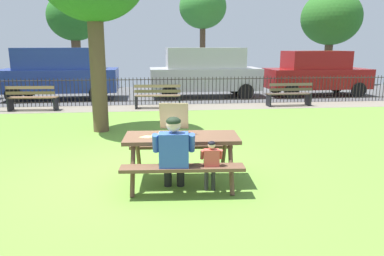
# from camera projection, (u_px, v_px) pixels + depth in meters

# --- Properties ---
(ground) EXTENTS (28.00, 11.57, 0.02)m
(ground) POSITION_uv_depth(u_px,v_px,m) (144.00, 147.00, 8.01)
(ground) COLOR olive
(cobblestone_walkway) EXTENTS (28.00, 1.40, 0.01)m
(cobblestone_walkway) POSITION_uv_depth(u_px,v_px,m) (147.00, 108.00, 12.94)
(cobblestone_walkway) COLOR gray
(street_asphalt) EXTENTS (28.00, 6.13, 0.01)m
(street_asphalt) POSITION_uv_depth(u_px,v_px,m) (148.00, 94.00, 16.59)
(street_asphalt) COLOR #515154
(picnic_table_foreground) EXTENTS (1.89, 1.59, 0.79)m
(picnic_table_foreground) POSITION_uv_depth(u_px,v_px,m) (182.00, 146.00, 5.80)
(picnic_table_foreground) COLOR brown
(picnic_table_foreground) RESTS_ON ground
(pizza_box_open) EXTENTS (0.54, 0.61, 0.51)m
(pizza_box_open) POSITION_uv_depth(u_px,v_px,m) (173.00, 128.00, 5.75)
(pizza_box_open) COLOR tan
(pizza_box_open) RESTS_ON picnic_table_foreground
(pizza_slice_on_table) EXTENTS (0.24, 0.18, 0.02)m
(pizza_slice_on_table) POSITION_uv_depth(u_px,v_px,m) (149.00, 136.00, 5.71)
(pizza_slice_on_table) COLOR #EBDA76
(pizza_slice_on_table) RESTS_ON picnic_table_foreground
(adult_at_table) EXTENTS (0.62, 0.61, 1.19)m
(adult_at_table) POSITION_uv_depth(u_px,v_px,m) (174.00, 152.00, 5.29)
(adult_at_table) COLOR black
(adult_at_table) RESTS_ON ground
(child_at_table) EXTENTS (0.33, 0.32, 0.83)m
(child_at_table) POSITION_uv_depth(u_px,v_px,m) (211.00, 162.00, 5.32)
(child_at_table) COLOR #2D2D2D
(child_at_table) RESTS_ON ground
(iron_fence_streetside) EXTENTS (19.18, 0.03, 1.02)m
(iron_fence_streetside) POSITION_uv_depth(u_px,v_px,m) (147.00, 91.00, 13.50)
(iron_fence_streetside) COLOR #2D2823
(iron_fence_streetside) RESTS_ON ground
(park_bench_left) EXTENTS (1.62, 0.55, 0.85)m
(park_bench_left) POSITION_uv_depth(u_px,v_px,m) (32.00, 98.00, 12.30)
(park_bench_left) COLOR #846043
(park_bench_left) RESTS_ON ground
(park_bench_center) EXTENTS (1.62, 0.55, 0.85)m
(park_bench_center) POSITION_uv_depth(u_px,v_px,m) (158.00, 97.00, 12.75)
(park_bench_center) COLOR brown
(park_bench_center) RESTS_ON ground
(park_bench_right) EXTENTS (1.61, 0.50, 0.85)m
(park_bench_right) POSITION_uv_depth(u_px,v_px,m) (289.00, 95.00, 13.26)
(park_bench_right) COLOR brown
(park_bench_right) RESTS_ON ground
(parked_car_center) EXTENTS (4.63, 2.01, 2.08)m
(parked_car_center) POSITION_uv_depth(u_px,v_px,m) (60.00, 72.00, 14.76)
(parked_car_center) COLOR navy
(parked_car_center) RESTS_ON ground
(parked_car_right) EXTENTS (4.63, 2.02, 2.08)m
(parked_car_right) POSITION_uv_depth(u_px,v_px,m) (205.00, 71.00, 15.39)
(parked_car_right) COLOR #B6B4B6
(parked_car_right) RESTS_ON ground
(parked_car_far_right) EXTENTS (4.45, 2.02, 1.94)m
(parked_car_far_right) POSITION_uv_depth(u_px,v_px,m) (316.00, 73.00, 15.93)
(parked_car_far_right) COLOR maroon
(parked_car_far_right) RESTS_ON ground
(far_tree_midleft) EXTENTS (2.80, 2.80, 4.92)m
(far_tree_midleft) POSITION_uv_depth(u_px,v_px,m) (74.00, 18.00, 19.14)
(far_tree_midleft) COLOR brown
(far_tree_midleft) RESTS_ON ground
(far_tree_center) EXTENTS (2.56, 2.56, 5.36)m
(far_tree_center) POSITION_uv_depth(u_px,v_px,m) (203.00, 8.00, 19.75)
(far_tree_center) COLOR brown
(far_tree_center) RESTS_ON ground
(far_tree_midright) EXTENTS (3.36, 3.36, 5.22)m
(far_tree_midright) POSITION_uv_depth(u_px,v_px,m) (331.00, 18.00, 20.63)
(far_tree_midright) COLOR brown
(far_tree_midright) RESTS_ON ground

